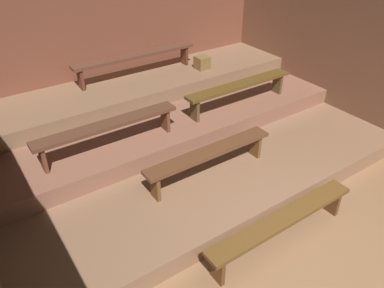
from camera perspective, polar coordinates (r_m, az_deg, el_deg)
name	(u,v)px	position (r m, az deg, el deg)	size (l,w,h in m)	color
ground	(202,172)	(5.77, 1.54, -4.25)	(6.69, 5.96, 0.08)	#886040
wall_back	(120,44)	(7.22, -10.94, 14.68)	(6.69, 0.06, 2.53)	brown
wall_right	(343,52)	(7.15, 21.92, 12.77)	(0.06, 5.96, 2.53)	brown
platform_lower	(181,145)	(6.08, -1.71, -0.21)	(5.89, 3.98, 0.26)	#866045
platform_middle	(156,113)	(6.52, -5.44, 4.72)	(5.89, 2.44, 0.26)	brown
platform_upper	(139,87)	(6.88, -8.04, 8.51)	(5.89, 1.26, 0.26)	#825F44
bench_floor_center	(282,222)	(4.54, 13.57, -11.37)	(2.12, 0.25, 0.40)	brown
bench_lower_center	(209,155)	(5.03, 2.65, -1.65)	(1.93, 0.25, 0.40)	brown
bench_middle_left	(108,128)	(5.25, -12.66, 2.45)	(2.06, 0.25, 0.40)	#553322
bench_middle_right	(239,87)	(6.36, 7.22, 8.55)	(2.06, 0.25, 0.40)	brown
bench_upper_center	(136,58)	(6.93, -8.56, 12.84)	(2.32, 0.25, 0.40)	brown
wooden_crate_upper	(202,63)	(7.25, 1.54, 12.23)	(0.24, 0.24, 0.24)	brown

